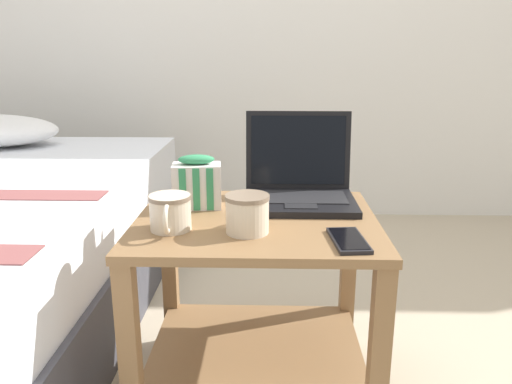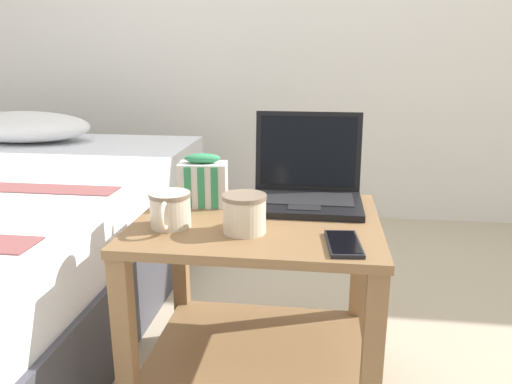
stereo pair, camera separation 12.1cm
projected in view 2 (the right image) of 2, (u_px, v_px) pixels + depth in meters
bedside_table at (258, 284)px, 1.32m from camera, size 0.61×0.52×0.51m
laptop at (306, 186)px, 1.39m from camera, size 0.30×0.26×0.24m
mug_front_left at (245, 211)px, 1.16m from camera, size 0.10×0.14×0.09m
mug_front_right at (170, 208)px, 1.19m from camera, size 0.10×0.14×0.09m
snack_bag at (203, 182)px, 1.36m from camera, size 0.14×0.09×0.15m
cell_phone at (344, 244)px, 1.09m from camera, size 0.08×0.16×0.01m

